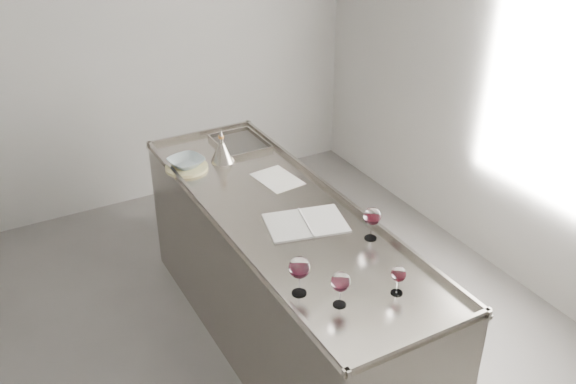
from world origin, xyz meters
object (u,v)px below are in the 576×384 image
wine_funnel (222,152)px  wine_glass_small (398,275)px  ceramic_bowl (186,162)px  wine_glass_middle (341,283)px  counter (283,280)px  notebook (306,223)px  wine_glass_right (372,217)px  wine_glass_left (299,268)px

wine_funnel → wine_glass_small: bearing=-84.9°
ceramic_bowl → wine_glass_middle: bearing=-86.0°
wine_glass_middle → counter: bearing=79.0°
notebook → wine_glass_right: bearing=-37.7°
wine_glass_right → wine_funnel: 1.23m
wine_glass_left → wine_glass_right: 0.59m
wine_glass_left → notebook: wine_glass_left is taller
counter → wine_glass_small: bearing=-82.6°
ceramic_bowl → wine_funnel: (0.24, -0.01, 0.02)m
ceramic_bowl → wine_glass_small: bearing=-76.8°
notebook → wine_funnel: wine_funnel is taller
wine_glass_small → wine_glass_middle: bearing=168.2°
wine_glass_left → wine_glass_right: (0.55, 0.22, -0.01)m
counter → wine_glass_small: size_ratio=16.95×
wine_glass_middle → wine_funnel: bearing=85.3°
wine_glass_middle → notebook: wine_glass_middle is taller
wine_glass_right → ceramic_bowl: bearing=114.4°
counter → wine_funnel: (-0.03, 0.74, 0.54)m
wine_glass_left → ceramic_bowl: size_ratio=0.92×
notebook → counter: bearing=121.0°
wine_glass_right → notebook: wine_glass_right is taller
wine_glass_right → notebook: 0.38m
wine_glass_left → wine_glass_small: (0.39, -0.22, -0.04)m
notebook → ceramic_bowl: size_ratio=2.24×
wine_glass_right → wine_glass_small: (-0.16, -0.43, -0.03)m
counter → notebook: (0.05, -0.17, 0.47)m
wine_glass_right → notebook: (-0.22, 0.28, -0.12)m
wine_glass_left → wine_glass_small: size_ratio=1.37×
wine_glass_small → wine_funnel: wine_funnel is taller
wine_glass_left → wine_glass_middle: wine_glass_left is taller
wine_glass_small → ceramic_bowl: 1.68m
counter → wine_glass_middle: bearing=-101.0°
wine_glass_small → notebook: size_ratio=0.30×
wine_glass_small → notebook: (-0.06, 0.71, -0.09)m
counter → wine_funnel: size_ratio=10.98×
counter → ceramic_bowl: bearing=109.8°
wine_glass_middle → wine_glass_small: wine_glass_middle is taller
wine_glass_right → wine_glass_left: bearing=-158.6°
wine_glass_small → wine_funnel: 1.63m
wine_glass_left → ceramic_bowl: wine_glass_left is taller
notebook → wine_glass_left: bearing=-109.5°
wine_glass_left → ceramic_bowl: (0.00, 1.42, -0.09)m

